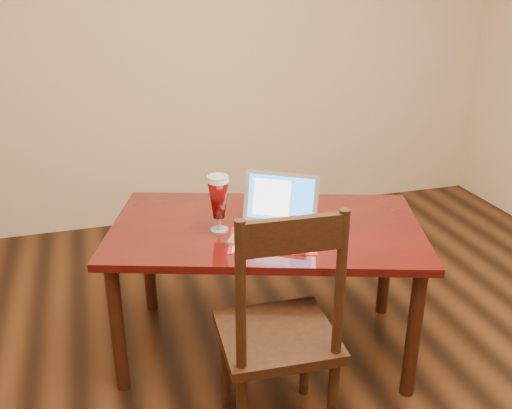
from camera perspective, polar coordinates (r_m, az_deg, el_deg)
name	(u,v)px	position (r m, az deg, el deg)	size (l,w,h in m)	color
room_shell	(391,1)	(1.93, 13.38, 19.18)	(4.51, 5.01, 2.71)	#CCAF88
dining_table	(265,239)	(2.79, 0.89, -3.50)	(1.68, 1.27, 0.98)	#450B09
dining_chair	(280,333)	(2.33, 2.39, -12.76)	(0.48, 0.46, 1.08)	#321A0D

